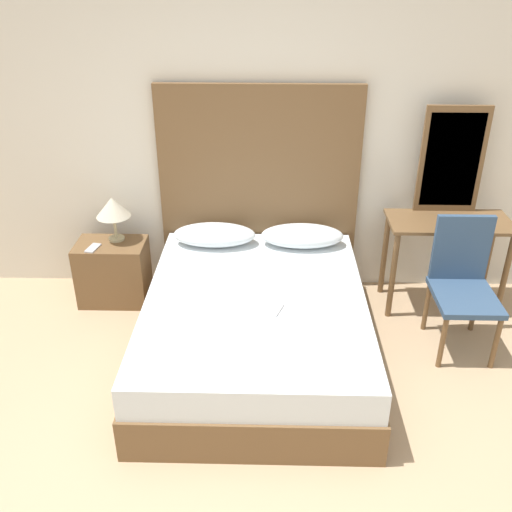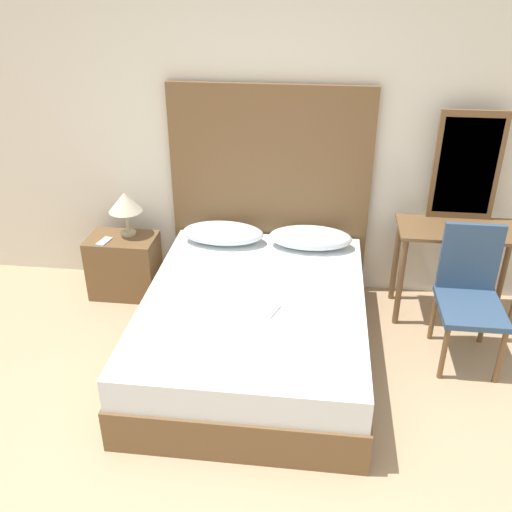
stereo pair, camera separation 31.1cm
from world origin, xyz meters
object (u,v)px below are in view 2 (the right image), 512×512
object	(u,v)px
phone_on_bed	(271,310)
phone_on_nightstand	(104,241)
bed	(254,327)
chair	(470,289)
table_lamp	(125,203)
nightstand	(124,266)
vanity_desk	(459,246)

from	to	relation	value
phone_on_bed	phone_on_nightstand	xyz separation A→B (m)	(-1.39, 0.80, 0.01)
bed	phone_on_bed	distance (m)	0.33
bed	chair	world-z (taller)	chair
chair	table_lamp	bearing A→B (deg)	167.78
phone_on_bed	phone_on_nightstand	world-z (taller)	phone_on_nightstand
bed	table_lamp	bearing A→B (deg)	144.72
phone_on_bed	bed	bearing A→B (deg)	127.95
phone_on_nightstand	nightstand	bearing A→B (deg)	39.85
vanity_desk	chair	size ratio (longest dim) A/B	0.99
bed	phone_on_bed	bearing A→B (deg)	-52.05
table_lamp	chair	distance (m)	2.62
phone_on_bed	table_lamp	distance (m)	1.59
nightstand	chair	distance (m)	2.64
phone_on_nightstand	chair	distance (m)	2.72
bed	phone_on_bed	world-z (taller)	phone_on_bed
phone_on_bed	vanity_desk	size ratio (longest dim) A/B	0.18
nightstand	vanity_desk	xyz separation A→B (m)	(2.59, -0.01, 0.34)
nightstand	table_lamp	xyz separation A→B (m)	(0.04, 0.07, 0.52)
phone_on_bed	nightstand	distance (m)	1.58
table_lamp	chair	bearing A→B (deg)	-12.22
chair	phone_on_nightstand	bearing A→B (deg)	171.69
phone_on_bed	phone_on_nightstand	size ratio (longest dim) A/B	1.03
bed	table_lamp	size ratio (longest dim) A/B	5.45
phone_on_bed	table_lamp	xyz separation A→B (m)	(-1.24, 0.95, 0.28)
bed	phone_on_nightstand	bearing A→B (deg)	153.40
table_lamp	bed	bearing A→B (deg)	-35.28
bed	phone_on_bed	size ratio (longest dim) A/B	11.71
phone_on_bed	phone_on_nightstand	distance (m)	1.60
nightstand	phone_on_nightstand	size ratio (longest dim) A/B	3.35
table_lamp	phone_on_nightstand	bearing A→B (deg)	-132.25
nightstand	chair	size ratio (longest dim) A/B	0.58
nightstand	table_lamp	size ratio (longest dim) A/B	1.52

